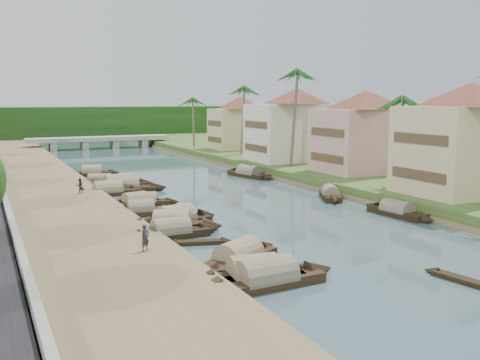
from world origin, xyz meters
name	(u,v)px	position (x,y,z in m)	size (l,w,h in m)	color
ground	(280,220)	(0.00, 0.00, 0.00)	(220.00, 220.00, 0.00)	#3A5057
left_bank	(46,192)	(-16.00, 20.00, 0.40)	(10.00, 180.00, 0.80)	brown
right_bank	(328,171)	(19.00, 20.00, 0.60)	(16.00, 180.00, 1.20)	#2C471C
retaining_wall	(1,186)	(-20.20, 20.00, 1.35)	(0.40, 180.00, 1.10)	gray
treeline	(76,123)	(0.00, 100.00, 4.00)	(120.00, 14.00, 8.00)	#12350E
bridge	(99,140)	(0.00, 72.00, 1.72)	(28.00, 4.00, 2.40)	#97978D
building_near	(469,137)	(18.99, -2.00, 6.38)	(14.85, 14.85, 10.20)	tan
building_mid	(365,130)	(19.99, 14.00, 6.13)	(14.11, 14.11, 9.70)	#D39E95
building_far	(296,124)	(18.99, 28.00, 6.38)	(15.59, 15.59, 10.20)	beige
building_distant	(241,122)	(19.99, 48.00, 5.88)	(12.62, 12.62, 9.20)	tan
sampan_0	(266,279)	(-8.65, -13.34, 0.42)	(9.12, 2.31, 2.36)	black
sampan_1	(253,275)	(-8.97, -12.57, 0.42)	(7.82, 2.75, 2.27)	black
sampan_2	(238,258)	(-8.33, -9.35, 0.42)	(8.14, 5.61, 2.22)	black
sampan_3	(171,232)	(-9.90, -1.53, 0.41)	(7.75, 1.96, 2.09)	black
sampan_4	(172,225)	(-9.05, 0.69, 0.42)	(7.86, 5.21, 2.26)	black
sampan_5	(176,220)	(-8.27, 2.00, 0.42)	(7.97, 3.46, 2.45)	black
sampan_6	(141,211)	(-9.76, 6.81, 0.41)	(6.56, 2.28, 1.96)	black
sampan_7	(145,202)	(-8.33, 10.65, 0.40)	(6.68, 3.40, 1.82)	black
sampan_8	(135,203)	(-9.24, 10.60, 0.41)	(6.25, 2.78, 1.93)	black
sampan_9	(124,188)	(-8.08, 19.27, 0.42)	(9.51, 4.46, 2.35)	black
sampan_10	(108,191)	(-10.15, 17.77, 0.42)	(8.20, 2.03, 2.25)	black
sampan_11	(118,185)	(-8.20, 21.64, 0.42)	(8.54, 2.39, 2.40)	black
sampan_12	(100,181)	(-9.54, 25.01, 0.40)	(7.68, 3.18, 1.86)	black
sampan_13	(92,172)	(-8.84, 33.20, 0.41)	(7.34, 3.68, 2.01)	black
sampan_14	(397,211)	(9.72, -3.13, 0.41)	(2.05, 7.95, 1.94)	black
sampan_15	(330,195)	(9.38, 6.03, 0.41)	(4.43, 6.86, 1.92)	black
sampan_16	(249,174)	(9.03, 23.26, 0.42)	(3.84, 9.26, 2.22)	black
canoe_0	(467,282)	(1.29, -17.73, 0.10)	(1.63, 5.47, 0.72)	black
canoe_1	(199,243)	(-8.71, -3.99, 0.10)	(4.86, 2.12, 0.78)	black
canoe_2	(97,188)	(-10.47, 22.09, 0.10)	(5.32, 2.18, 0.77)	black
palm_1	(398,100)	(16.00, 4.30, 9.72)	(3.20, 3.20, 10.26)	brown
palm_2	(293,73)	(15.00, 22.50, 13.12)	(3.20, 3.20, 13.80)	brown
palm_3	(242,89)	(16.00, 39.43, 11.44)	(3.20, 3.20, 12.05)	brown
palm_7	(193,100)	(14.00, 55.48, 9.71)	(3.20, 3.20, 10.26)	brown
tree_6	(311,120)	(24.00, 31.63, 6.78)	(4.29, 4.29, 7.47)	#473928
person_near	(145,238)	(-13.24, -6.71, 1.62)	(0.60, 0.39, 1.63)	#26272D
person_far	(80,186)	(-13.33, 15.56, 1.54)	(0.72, 0.56, 1.49)	#302A21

